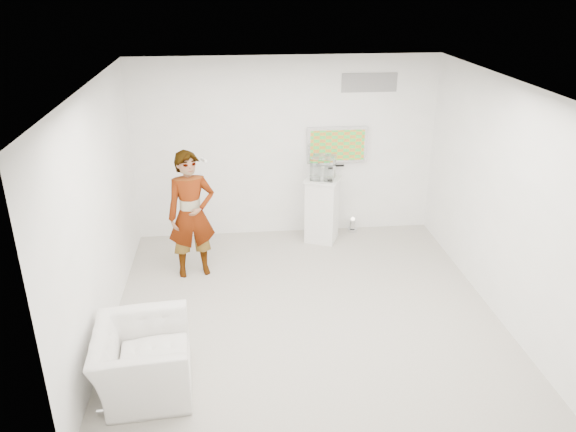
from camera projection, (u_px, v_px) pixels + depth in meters
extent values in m
cube|color=#ABA89C|center=(304.00, 308.00, 7.57)|extent=(5.00, 5.00, 0.01)
cube|color=#302F32|center=(307.00, 84.00, 6.38)|extent=(5.00, 5.00, 0.01)
cube|color=white|center=(286.00, 148.00, 9.26)|extent=(5.00, 0.01, 3.00)
cube|color=white|center=(345.00, 317.00, 4.69)|extent=(5.00, 0.01, 3.00)
cube|color=white|center=(100.00, 213.00, 6.74)|extent=(0.01, 5.00, 3.00)
cube|color=white|center=(498.00, 198.00, 7.21)|extent=(0.01, 5.00, 3.00)
cube|color=silver|center=(337.00, 145.00, 9.28)|extent=(1.00, 0.08, 0.60)
cube|color=gray|center=(369.00, 83.00, 8.96)|extent=(0.90, 0.02, 0.30)
imported|color=silver|center=(191.00, 215.00, 8.10)|extent=(0.77, 0.59, 1.90)
imported|color=silver|center=(143.00, 360.00, 5.97)|extent=(1.06, 1.19, 0.73)
cube|color=white|center=(322.00, 209.00, 9.33)|extent=(0.69, 0.69, 1.09)
cylinder|color=silver|center=(353.00, 225.00, 9.78)|extent=(0.19, 0.19, 0.25)
cube|color=white|center=(323.00, 168.00, 9.04)|extent=(0.47, 0.47, 0.37)
cube|color=white|center=(323.00, 172.00, 9.07)|extent=(0.09, 0.16, 0.21)
cube|color=white|center=(204.00, 160.00, 8.00)|extent=(0.10, 0.15, 0.04)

